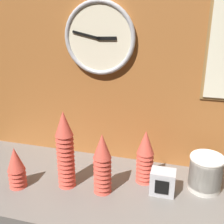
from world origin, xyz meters
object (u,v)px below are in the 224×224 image
object	(u,v)px
cup_stack_center	(102,164)
wall_clock	(99,38)
napkin_dispenser	(163,182)
cup_stack_left	(16,167)
bowl_stack_right	(206,172)
cup_stack_center_left	(65,150)
cup_stack_center_right	(145,157)

from	to	relation	value
cup_stack_center	wall_clock	distance (cm)	53.88
wall_clock	napkin_dispenser	xyz separation A→B (cm)	(33.00, -21.95, -53.31)
wall_clock	napkin_dispenser	bearing A→B (deg)	-33.63
cup_stack_left	bowl_stack_right	distance (cm)	77.90
cup_stack_left	cup_stack_center	distance (cm)	36.14
cup_stack_center_left	bowl_stack_right	world-z (taller)	cup_stack_center_left
cup_stack_center_left	wall_clock	bearing A→B (deg)	76.77
cup_stack_center_left	napkin_dispenser	xyz separation A→B (cm)	(39.41, 5.33, -11.65)
cup_stack_center	napkin_dispenser	bearing A→B (deg)	12.66
cup_stack_left	cup_stack_center_left	size ratio (longest dim) A/B	0.54
cup_stack_left	cup_stack_center_right	size ratio (longest dim) A/B	0.76
cup_stack_center	napkin_dispenser	distance (cm)	25.47
cup_stack_center_left	cup_stack_center_right	size ratio (longest dim) A/B	1.41
cup_stack_left	cup_stack_center_left	distance (cm)	22.00
cup_stack_center_right	napkin_dispenser	size ratio (longest dim) A/B	2.34
cup_stack_left	cup_stack_center_left	world-z (taller)	cup_stack_center_left
cup_stack_center	bowl_stack_right	size ratio (longest dim) A/B	1.69
wall_clock	napkin_dispenser	size ratio (longest dim) A/B	3.17
wall_clock	cup_stack_center_left	bearing A→B (deg)	-103.23
cup_stack_left	napkin_dispenser	xyz separation A→B (cm)	(59.05, 11.53, -3.92)
cup_stack_center_left	bowl_stack_right	size ratio (longest dim) A/B	2.20
cup_stack_center	wall_clock	bearing A→B (deg)	108.92
cup_stack_left	bowl_stack_right	xyz separation A→B (cm)	(75.50, 19.15, -1.04)
cup_stack_center_left	cup_stack_left	bearing A→B (deg)	-162.46
cup_stack_left	cup_stack_center	world-z (taller)	cup_stack_center
wall_clock	napkin_dispenser	distance (cm)	66.43
bowl_stack_right	cup_stack_left	bearing A→B (deg)	-165.77
cup_stack_left	bowl_stack_right	size ratio (longest dim) A/B	1.18
bowl_stack_right	wall_clock	xyz separation A→B (cm)	(-49.45, 14.33, 50.43)
cup_stack_center	napkin_dispenser	size ratio (longest dim) A/B	2.53
cup_stack_center_right	cup_stack_center_left	bearing A→B (deg)	-159.25
cup_stack_center_right	napkin_dispenser	bearing A→B (deg)	-37.07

